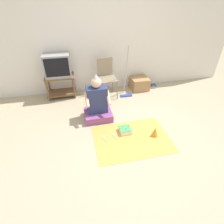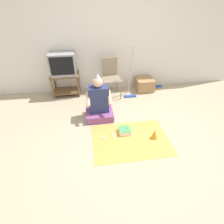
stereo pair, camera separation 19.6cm
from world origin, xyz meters
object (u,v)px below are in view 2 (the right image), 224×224
tv (63,64)px  birthday_cake (125,131)px  party_hat_blue (155,134)px  folding_chair (111,75)px  book_pile (158,88)px  cardboard_box_stack (144,84)px  person_seated (99,103)px  dust_mop (130,83)px

tv → birthday_cake: tv is taller
tv → party_hat_blue: 2.51m
folding_chair → book_pile: size_ratio=4.86×
folding_chair → cardboard_box_stack: folding_chair is taller
person_seated → book_pile: bearing=32.1°
party_hat_blue → dust_mop: bearing=92.8°
birthday_cake → party_hat_blue: bearing=-23.7°
book_pile → tv: bearing=179.1°
book_pile → birthday_cake: 2.01m
folding_chair → party_hat_blue: folding_chair is taller
dust_mop → tv: bearing=169.0°
folding_chair → dust_mop: (0.45, -0.13, -0.16)m
tv → folding_chair: 1.10m
book_pile → person_seated: person_seated is taller
folding_chair → birthday_cake: folding_chair is taller
birthday_cake → tv: bearing=124.2°
tv → cardboard_box_stack: (1.94, -0.04, -0.61)m
cardboard_box_stack → dust_mop: 0.54m
cardboard_box_stack → person_seated: size_ratio=0.47×
tv → cardboard_box_stack: 2.04m
folding_chair → birthday_cake: size_ratio=4.27×
cardboard_box_stack → party_hat_blue: 1.83m
party_hat_blue → cardboard_box_stack: bearing=78.7°
cardboard_box_stack → person_seated: (-1.24, -1.02, 0.16)m
cardboard_box_stack → folding_chair: bearing=-171.9°
cardboard_box_stack → party_hat_blue: (-0.36, -1.80, -0.06)m
dust_mop → birthday_cake: dust_mop is taller
birthday_cake → party_hat_blue: party_hat_blue is taller
tv → book_pile: (2.33, -0.04, -0.73)m
book_pile → dust_mop: bearing=-162.9°
tv → person_seated: 1.35m
person_seated → birthday_cake: 0.74m
folding_chair → person_seated: 0.98m
dust_mop → party_hat_blue: bearing=-87.2°
cardboard_box_stack → birthday_cake: bearing=-117.8°
cardboard_box_stack → birthday_cake: size_ratio=2.10×
book_pile → person_seated: 1.94m
tv → birthday_cake: 2.09m
book_pile → person_seated: bearing=-147.9°
dust_mop → birthday_cake: (-0.40, -1.33, -0.29)m
person_seated → birthday_cake: size_ratio=4.46×
tv → person_seated: (0.70, -1.06, -0.45)m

